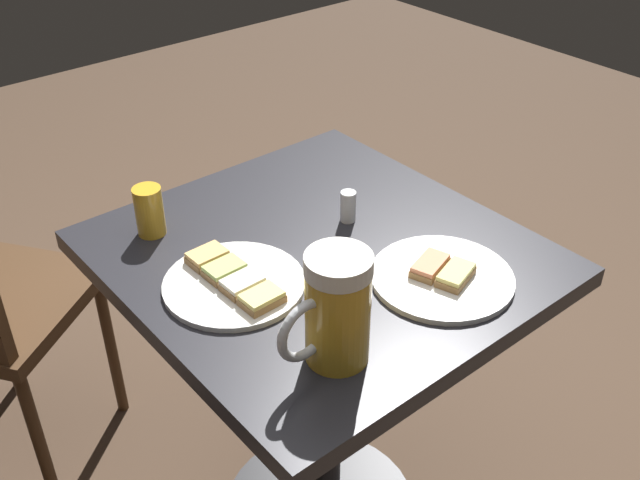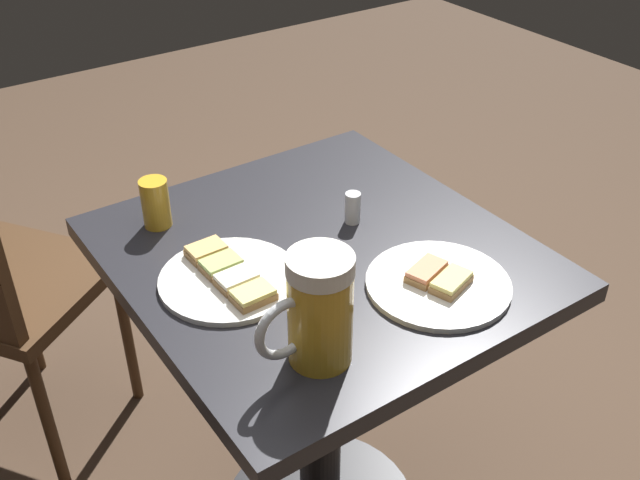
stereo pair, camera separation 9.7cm
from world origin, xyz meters
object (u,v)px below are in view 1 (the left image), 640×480
Objects in this scene: plate_far at (442,276)px; salt_shaker at (348,206)px; beer_glass_small at (149,211)px; plate_near at (234,282)px; beer_mug at (335,310)px.

salt_shaker reaches higher than plate_far.
beer_glass_small is 1.54× the size of salt_shaker.
plate_far is at bearing -36.66° from plate_near.
beer_glass_small is at bearing 124.68° from plate_far.
beer_mug is (0.02, -0.24, 0.08)m from plate_near.
beer_mug is at bearing -134.35° from salt_shaker.
plate_near is 0.28m from salt_shaker.
plate_far is 3.96× the size of salt_shaker.
salt_shaker is at bearing -32.83° from beer_glass_small.
beer_mug reaches higher than plate_near.
beer_mug is 1.91× the size of beer_glass_small.
plate_near is at bearing -173.16° from salt_shaker.
salt_shaker is (0.26, 0.27, -0.06)m from beer_mug.
beer_mug is 0.47m from beer_glass_small.
plate_near is 0.25m from beer_mug.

